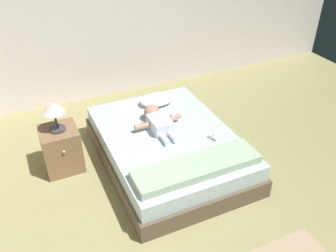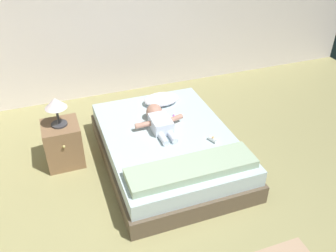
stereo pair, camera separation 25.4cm
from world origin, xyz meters
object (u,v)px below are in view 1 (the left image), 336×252
toothbrush (171,117)px  lamp (54,110)px  baby (158,121)px  nightstand (62,149)px  bed (168,148)px  pillow (157,100)px  baby_bottle (213,137)px

toothbrush → lamp: bearing=175.7°
baby → nightstand: (-1.01, 0.20, -0.19)m
baby → bed: bearing=-76.6°
baby → toothbrush: 0.24m
pillow → lamp: 1.26m
lamp → baby_bottle: 1.62m
bed → baby_bottle: size_ratio=16.95×
pillow → baby: size_ratio=0.68×
nightstand → baby_bottle: size_ratio=4.43×
toothbrush → baby_bottle: (0.22, -0.56, 0.02)m
bed → nightstand: 1.12m
bed → nightstand: nightstand is taller
toothbrush → baby_bottle: baby_bottle is taller
pillow → toothbrush: pillow is taller
toothbrush → nightstand: size_ratio=0.25×
pillow → toothbrush: size_ratio=3.55×
lamp → baby_bottle: size_ratio=2.89×
bed → pillow: (0.15, 0.63, 0.24)m
nightstand → lamp: size_ratio=1.53×
baby_bottle → nightstand: bearing=155.7°
bed → baby: baby is taller
pillow → baby: baby is taller
baby → baby_bottle: bearing=-46.7°
pillow → toothbrush: bearing=-86.7°
baby → nightstand: bearing=169.0°
bed → baby_bottle: baby_bottle is taller
baby_bottle → bed: bearing=144.2°
nightstand → baby_bottle: bearing=-24.3°
baby → nightstand: size_ratio=1.28×
baby → nightstand: baby is taller
nightstand → baby_bottle: 1.59m
bed → toothbrush: bearing=59.5°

